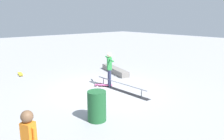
{
  "coord_description": "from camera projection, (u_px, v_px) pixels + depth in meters",
  "views": [
    {
      "loc": [
        -7.15,
        5.93,
        3.07
      ],
      "look_at": [
        -0.54,
        0.13,
        1.0
      ],
      "focal_mm": 35.79,
      "sensor_mm": 36.0,
      "label": 1
    }
  ],
  "objects": [
    {
      "name": "ground_plane",
      "position": [
        106.0,
        90.0,
        9.74
      ],
      "size": [
        60.0,
        60.0,
        0.0
      ],
      "primitive_type": "plane",
      "color": "#9E9EA3"
    },
    {
      "name": "grind_rail",
      "position": [
        121.0,
        87.0,
        9.55
      ],
      "size": [
        3.03,
        0.32,
        0.37
      ],
      "rotation": [
        0.0,
        0.0,
        0.03
      ],
      "color": "black",
      "rests_on": "ground_plane"
    },
    {
      "name": "skate_ledge",
      "position": [
        115.0,
        70.0,
        12.68
      ],
      "size": [
        2.59,
        1.13,
        0.3
      ],
      "primitive_type": "cube",
      "rotation": [
        0.0,
        0.0,
        -0.28
      ],
      "color": "gray",
      "rests_on": "ground_plane"
    },
    {
      "name": "skater_main",
      "position": [
        109.0,
        67.0,
        9.93
      ],
      "size": [
        1.17,
        0.63,
        1.58
      ],
      "rotation": [
        0.0,
        0.0,
        2.68
      ],
      "color": "#2D3351",
      "rests_on": "ground_plane"
    },
    {
      "name": "skateboard_main",
      "position": [
        104.0,
        85.0,
        10.18
      ],
      "size": [
        0.73,
        0.69,
        0.09
      ],
      "rotation": [
        0.0,
        0.0,
        3.88
      ],
      "color": "#E05993",
      "rests_on": "ground_plane"
    },
    {
      "name": "loose_skateboard_yellow",
      "position": [
        20.0,
        74.0,
        12.17
      ],
      "size": [
        0.82,
        0.38,
        0.09
      ],
      "rotation": [
        0.0,
        0.0,
        6.08
      ],
      "color": "yellow",
      "rests_on": "ground_plane"
    },
    {
      "name": "trash_bin",
      "position": [
        97.0,
        106.0,
        6.74
      ],
      "size": [
        0.57,
        0.57,
        0.93
      ],
      "primitive_type": "cylinder",
      "color": "#1E592D",
      "rests_on": "ground_plane"
    }
  ]
}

